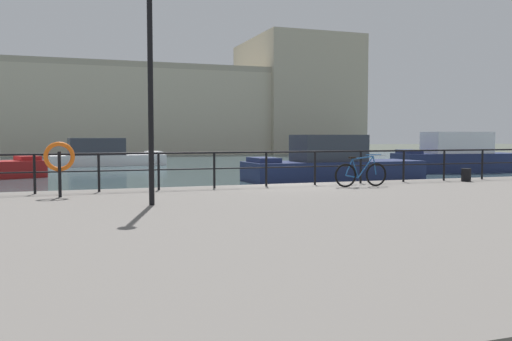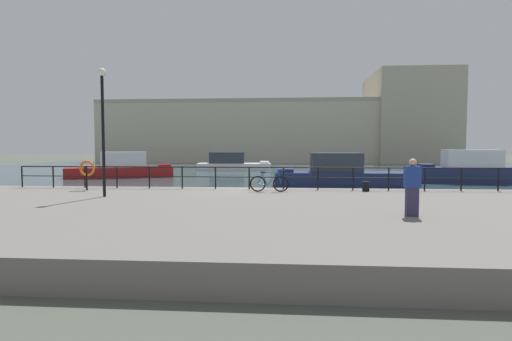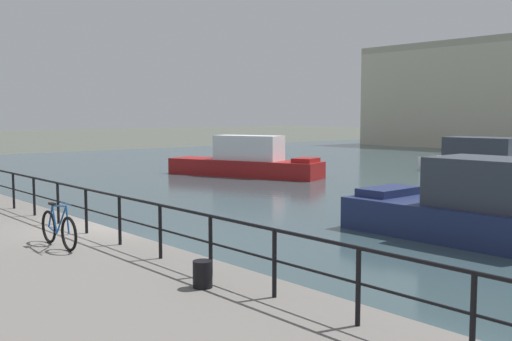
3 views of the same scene
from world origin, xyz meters
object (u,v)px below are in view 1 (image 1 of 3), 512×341
at_px(harbor_building, 172,109).
at_px(moored_red_daysailer, 104,155).
at_px(quay_lamp_post, 150,57).
at_px(mooring_bollard, 466,175).
at_px(life_ring_stand, 59,158).
at_px(moored_small_launch, 456,156).
at_px(parked_bicycle, 361,174).
at_px(moored_blue_motorboat, 331,164).

bearing_deg(harbor_building, moored_red_daysailer, -110.47).
distance_m(harbor_building, quay_lamp_post, 60.75).
xyz_separation_m(mooring_bollard, life_ring_stand, (-12.99, -0.47, 0.75)).
bearing_deg(quay_lamp_post, life_ring_stand, 129.27).
distance_m(moored_small_launch, quay_lamp_post, 26.83).
relative_size(harbor_building, parked_bicycle, 35.15).
relative_size(moored_blue_motorboat, quay_lamp_post, 1.80).
relative_size(moored_red_daysailer, mooring_bollard, 19.84).
xyz_separation_m(moored_blue_motorboat, parked_bicycle, (-4.43, -10.51, 0.28)).
xyz_separation_m(moored_small_launch, quay_lamp_post, (-21.44, -15.86, 2.98)).
height_order(parked_bicycle, mooring_bollard, parked_bicycle).
xyz_separation_m(moored_blue_motorboat, life_ring_stand, (-13.01, -10.41, 0.87)).
bearing_deg(moored_small_launch, quay_lamp_post, 43.71).
relative_size(moored_small_launch, moored_blue_motorboat, 0.88).
bearing_deg(harbor_building, quay_lamp_post, -100.98).
height_order(life_ring_stand, quay_lamp_post, quay_lamp_post).
bearing_deg(harbor_building, mooring_bollard, -90.53).
xyz_separation_m(harbor_building, moored_red_daysailer, (-10.62, -28.43, -5.06)).
bearing_deg(moored_blue_motorboat, moored_small_launch, -164.66).
relative_size(moored_blue_motorboat, parked_bicycle, 5.27).
distance_m(moored_small_launch, life_ring_stand, 27.00).
xyz_separation_m(harbor_building, mooring_bollard, (-0.53, -56.76, -4.95)).
xyz_separation_m(harbor_building, quay_lamp_post, (-11.57, -59.61, -1.91)).
height_order(moored_blue_motorboat, mooring_bollard, moored_blue_motorboat).
distance_m(moored_red_daysailer, moored_blue_motorboat, 20.99).
relative_size(moored_small_launch, mooring_bollard, 18.59).
relative_size(moored_red_daysailer, parked_bicycle, 4.93).
relative_size(harbor_building, moored_small_launch, 7.61).
bearing_deg(parked_bicycle, moored_small_launch, 42.57).
height_order(harbor_building, quay_lamp_post, harbor_building).
bearing_deg(parked_bicycle, harbor_building, 85.16).
bearing_deg(life_ring_stand, moored_blue_motorboat, 38.68).
distance_m(life_ring_stand, quay_lamp_post, 3.84).
xyz_separation_m(moored_small_launch, moored_blue_motorboat, (-10.38, -3.06, -0.18)).
relative_size(harbor_building, quay_lamp_post, 11.99).
relative_size(moored_red_daysailer, moored_blue_motorboat, 0.94).
bearing_deg(quay_lamp_post, harbor_building, 79.02).
height_order(moored_red_daysailer, quay_lamp_post, quay_lamp_post).
distance_m(mooring_bollard, quay_lamp_post, 11.80).
height_order(moored_red_daysailer, parked_bicycle, moored_red_daysailer).
height_order(parked_bicycle, quay_lamp_post, quay_lamp_post).
relative_size(harbor_building, mooring_bollard, 141.42).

